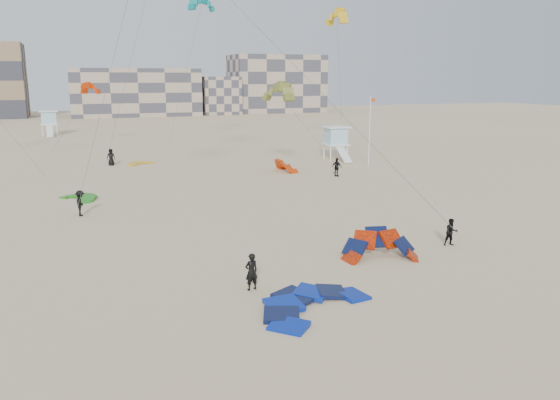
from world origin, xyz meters
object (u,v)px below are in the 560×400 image
object	(u,v)px
kite_ground_orange	(380,258)
kitesurfer_main	(251,272)
lifeguard_tower_near	(336,143)
kite_ground_blue	(312,308)

from	to	relation	value
kite_ground_orange	kitesurfer_main	distance (m)	8.09
kitesurfer_main	lifeguard_tower_near	distance (m)	42.28
kite_ground_orange	lifeguard_tower_near	world-z (taller)	lifeguard_tower_near
lifeguard_tower_near	kitesurfer_main	bearing A→B (deg)	-118.33
kite_ground_orange	lifeguard_tower_near	size ratio (longest dim) A/B	0.75
kite_ground_blue	kite_ground_orange	world-z (taller)	kite_ground_orange
kite_ground_blue	kite_ground_orange	distance (m)	7.62
kite_ground_blue	lifeguard_tower_near	size ratio (longest dim) A/B	0.94
kite_ground_blue	lifeguard_tower_near	bearing A→B (deg)	35.34
kite_ground_blue	kite_ground_orange	bearing A→B (deg)	10.39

